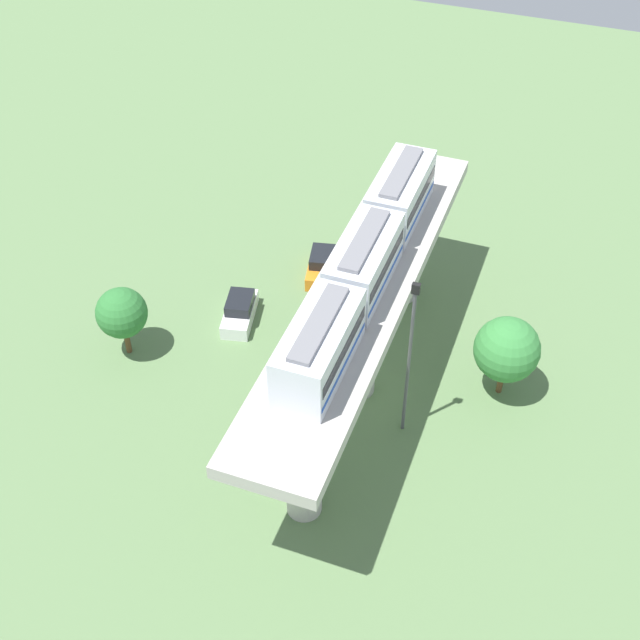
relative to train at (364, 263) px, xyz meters
The scene contains 8 objects.
ground_plane 9.96m from the train, 90.00° to the left, with size 120.00×120.00×0.00m, color #5B7A4C.
viaduct 3.65m from the train, 90.00° to the left, with size 5.20×28.85×8.43m.
train is the anchor object (origin of this frame).
parked_car_orange 14.84m from the train, 121.19° to the left, with size 2.67×4.49×1.76m.
parked_car_white 13.67m from the train, 159.92° to the left, with size 2.69×4.50×1.76m.
tree_near_viaduct 10.76m from the train, 19.80° to the left, with size 3.94×3.94×5.53m.
tree_mid_lot 16.45m from the train, behind, with size 3.23×3.23×4.93m.
signal_post 5.55m from the train, 30.16° to the right, with size 0.44×0.28×11.03m.
Camera 1 is at (10.25, -34.78, 38.52)m, focal length 48.02 mm.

